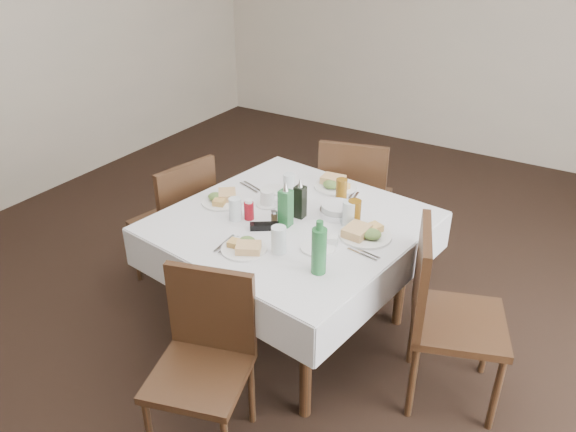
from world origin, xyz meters
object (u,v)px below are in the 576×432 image
at_px(chair_west, 180,217).
at_px(green_bottle, 319,250).
at_px(bread_basket, 337,210).
at_px(oil_cruet_green, 286,206).
at_px(water_e, 349,214).
at_px(ketchup_bottle, 249,210).
at_px(chair_north, 354,195).
at_px(chair_south, 205,350).
at_px(dining_table, 292,233).
at_px(coffee_mug, 268,199).
at_px(water_n, 289,184).
at_px(chair_east, 441,307).
at_px(water_w, 235,209).
at_px(water_s, 279,240).
at_px(oil_cruet_dark, 300,200).

relative_size(chair_west, green_bottle, 3.37).
bearing_deg(bread_basket, oil_cruet_green, -127.69).
bearing_deg(water_e, ketchup_bottle, -156.27).
height_order(chair_north, chair_west, chair_north).
relative_size(chair_south, green_bottle, 3.24).
xyz_separation_m(bread_basket, green_bottle, (0.18, -0.54, 0.09)).
bearing_deg(water_e, dining_table, -160.21).
relative_size(bread_basket, ketchup_bottle, 1.68).
relative_size(chair_south, coffee_mug, 6.30).
bearing_deg(chair_north, water_e, -67.02).
distance_m(water_n, bread_basket, 0.38).
relative_size(dining_table, water_e, 10.12).
relative_size(chair_east, water_w, 7.52).
bearing_deg(water_s, water_w, 157.79).
bearing_deg(water_n, chair_west, -161.18).
relative_size(chair_west, oil_cruet_dark, 3.90).
height_order(chair_south, water_s, water_s).
distance_m(water_w, coffee_mug, 0.24).
bearing_deg(coffee_mug, dining_table, -19.97).
bearing_deg(water_s, chair_east, 19.92).
xyz_separation_m(chair_north, water_w, (-0.23, -1.02, 0.28)).
bearing_deg(coffee_mug, chair_north, 77.45).
xyz_separation_m(chair_north, chair_west, (-0.83, -0.84, -0.02)).
relative_size(chair_south, water_w, 6.88).
bearing_deg(oil_cruet_dark, coffee_mug, 174.62).
bearing_deg(dining_table, oil_cruet_green, -87.78).
xyz_separation_m(water_s, green_bottle, (0.25, -0.05, 0.05)).
relative_size(chair_north, coffee_mug, 6.82).
relative_size(water_w, coffee_mug, 0.92).
relative_size(dining_table, bread_basket, 7.32).
bearing_deg(chair_east, water_e, 166.32).
height_order(dining_table, green_bottle, green_bottle).
relative_size(water_n, water_s, 0.93).
bearing_deg(chair_south, water_s, 83.42).
bearing_deg(chair_east, oil_cruet_green, -178.04).
bearing_deg(green_bottle, oil_cruet_green, 140.74).
distance_m(water_e, green_bottle, 0.48).
distance_m(oil_cruet_dark, oil_cruet_green, 0.12).
distance_m(chair_north, ketchup_bottle, 1.03).
xyz_separation_m(bread_basket, oil_cruet_green, (-0.19, -0.24, 0.08)).
distance_m(water_n, oil_cruet_dark, 0.29).
distance_m(chair_east, water_e, 0.66).
xyz_separation_m(chair_east, water_w, (-1.14, -0.12, 0.28)).
bearing_deg(green_bottle, dining_table, 135.30).
xyz_separation_m(chair_south, chair_east, (0.82, 0.80, 0.05)).
bearing_deg(bread_basket, dining_table, -137.04).
bearing_deg(water_e, water_w, -154.69).
bearing_deg(oil_cruet_dark, ketchup_bottle, -143.52).
xyz_separation_m(dining_table, oil_cruet_green, (0.00, -0.07, 0.19)).
distance_m(chair_north, oil_cruet_dark, 0.87).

